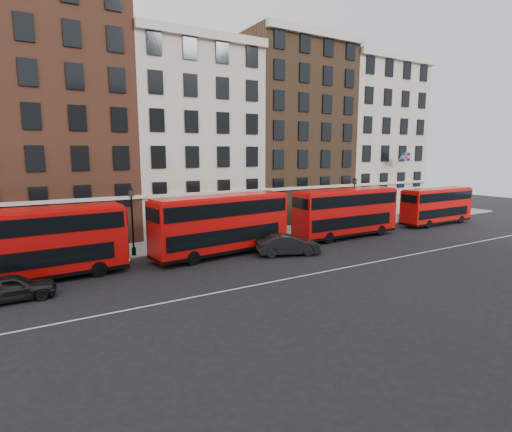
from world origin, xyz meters
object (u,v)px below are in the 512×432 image
bus_a (32,243)px  bus_d (437,205)px  bus_c (346,212)px  car_rear (11,288)px  car_front (288,245)px  bus_b (221,223)px  traffic_light (426,200)px

bus_a → bus_d: (39.71, 0.00, -0.29)m
bus_c → bus_d: 13.67m
bus_c → bus_a: bearing=179.2°
bus_d → car_rear: 41.08m
bus_c → bus_d: (13.66, -0.00, -0.29)m
bus_d → car_front: bus_d is taller
car_front → bus_c: bearing=-53.7°
bus_c → car_rear: bus_c is taller
bus_a → car_rear: 3.78m
bus_d → bus_c: bearing=179.1°
car_rear → car_front: 18.74m
bus_a → bus_b: size_ratio=0.96×
bus_b → bus_a: bearing=173.5°
bus_c → traffic_light: bearing=8.4°
bus_c → car_rear: (-27.27, -3.12, -1.74)m
bus_a → traffic_light: bearing=0.7°
bus_b → traffic_light: (28.27, 2.47, -0.11)m
car_rear → traffic_light: 42.86m
bus_b → car_front: 5.54m
bus_a → bus_d: bearing=-2.7°
car_front → bus_a: bearing=100.4°
car_front → car_rear: bearing=110.4°
car_rear → bus_d: bearing=-84.6°
car_front → traffic_light: traffic_light is taller
bus_b → bus_d: bus_b is taller
bus_b → traffic_light: size_ratio=3.53×
bus_b → bus_c: (13.08, 0.00, -0.07)m
bus_d → car_rear: bus_d is taller
bus_c → car_front: bus_c is taller
bus_b → car_rear: size_ratio=2.63×
bus_a → car_front: (17.51, -2.65, -1.66)m
car_front → traffic_light: size_ratio=1.53×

